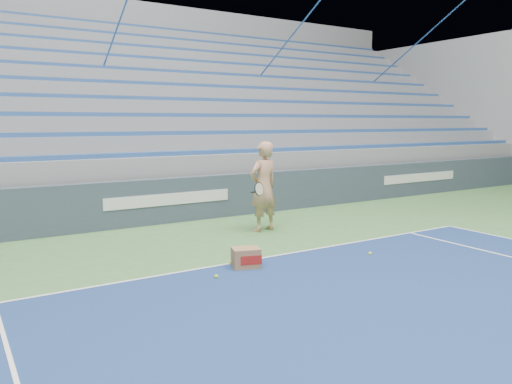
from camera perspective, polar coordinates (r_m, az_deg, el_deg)
sponsor_barrier at (r=12.42m, az=-10.10°, el=-0.95°), size 30.00×0.32×1.10m
bleachers at (r=17.71m, az=-17.23°, el=7.34°), size 31.00×9.15×7.30m
tennis_player at (r=11.23m, az=0.85°, el=0.62°), size 1.01×0.91×2.03m
ball_box at (r=8.54m, az=-1.16°, el=-7.53°), size 0.54×0.47×0.34m
tennis_ball_0 at (r=9.27m, az=-0.77°, el=-7.15°), size 0.07×0.07×0.07m
tennis_ball_1 at (r=8.80m, az=-2.90°, el=-8.01°), size 0.07×0.07×0.07m
tennis_ball_2 at (r=9.57m, az=12.93°, el=-6.88°), size 0.07×0.07×0.07m
tennis_ball_3 at (r=8.03m, az=-4.55°, el=-9.61°), size 0.07×0.07×0.07m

